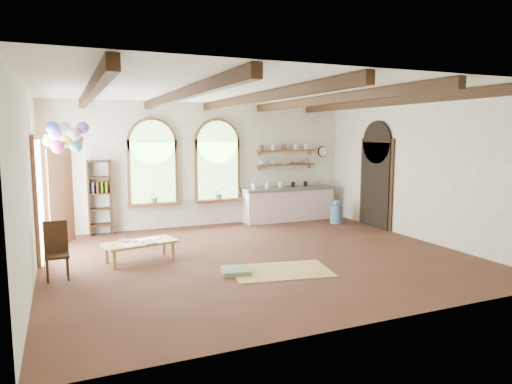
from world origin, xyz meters
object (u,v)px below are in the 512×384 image
side_chair (57,263)px  balloon_cluster (66,137)px  kitchen_counter (288,203)px  coffee_table (140,244)px

side_chair → balloon_cluster: (0.25, 1.61, 2.07)m
kitchen_counter → coffee_table: bearing=-150.0°
kitchen_counter → coffee_table: 5.20m
coffee_table → side_chair: side_chair is taller
kitchen_counter → balloon_cluster: size_ratio=2.32×
kitchen_counter → balloon_cluster: 6.19m
coffee_table → side_chair: size_ratio=1.48×
kitchen_counter → coffee_table: kitchen_counter is taller
side_chair → coffee_table: bearing=20.3°
balloon_cluster → coffee_table: bearing=-41.7°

